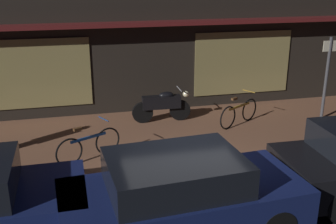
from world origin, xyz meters
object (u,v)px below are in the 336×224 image
at_px(sign_post, 327,74).
at_px(parked_car_far, 181,195).
at_px(bicycle_parked, 89,145).
at_px(motorcycle, 163,105).
at_px(bicycle_extra, 239,113).

relative_size(sign_post, parked_car_far, 0.57).
distance_m(bicycle_parked, sign_post, 7.02).
relative_size(bicycle_parked, parked_car_far, 0.36).
distance_m(motorcycle, parked_car_far, 5.15).
distance_m(bicycle_parked, bicycle_extra, 4.44).
height_order(bicycle_extra, sign_post, sign_post).
bearing_deg(motorcycle, sign_post, -10.76).
bearing_deg(sign_post, parked_car_far, -142.46).
relative_size(motorcycle, parked_car_far, 0.40).
relative_size(bicycle_parked, bicycle_extra, 1.03).
relative_size(bicycle_parked, sign_post, 0.62).
distance_m(motorcycle, bicycle_parked, 3.07).
height_order(motorcycle, sign_post, sign_post).
bearing_deg(bicycle_parked, bicycle_extra, 17.49).
bearing_deg(parked_car_far, bicycle_parked, 114.90).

